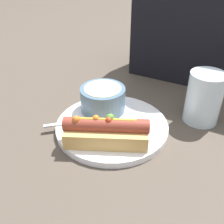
{
  "coord_description": "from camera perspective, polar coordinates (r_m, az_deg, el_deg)",
  "views": [
    {
      "loc": [
        0.22,
        -0.41,
        0.35
      ],
      "look_at": [
        0.0,
        0.0,
        0.04
      ],
      "focal_mm": 42.0,
      "sensor_mm": 36.0,
      "label": 1
    }
  ],
  "objects": [
    {
      "name": "drinking_glass",
      "position": [
        0.61,
        19.39,
        2.93
      ],
      "size": [
        0.08,
        0.08,
        0.12
      ],
      "color": "silver",
      "rests_on": "ground_plane"
    },
    {
      "name": "ground_plane",
      "position": [
        0.58,
        0.0,
        -3.65
      ],
      "size": [
        4.0,
        4.0,
        0.0
      ],
      "primitive_type": "plane",
      "color": "#4C4238"
    },
    {
      "name": "spoon",
      "position": [
        0.58,
        -3.05,
        -1.36
      ],
      "size": [
        0.13,
        0.12,
        0.01
      ],
      "rotation": [
        0.0,
        0.0,
        0.73
      ],
      "color": "#B7B7BC",
      "rests_on": "dinner_plate"
    },
    {
      "name": "hot_dog",
      "position": [
        0.51,
        -1.3,
        -4.31
      ],
      "size": [
        0.17,
        0.12,
        0.06
      ],
      "rotation": [
        0.0,
        0.0,
        0.43
      ],
      "color": "tan",
      "rests_on": "dinner_plate"
    },
    {
      "name": "dinner_plate",
      "position": [
        0.58,
        0.0,
        -3.09
      ],
      "size": [
        0.24,
        0.24,
        0.01
      ],
      "color": "white",
      "rests_on": "ground_plane"
    },
    {
      "name": "soup_bowl",
      "position": [
        0.6,
        -2.0,
        3.04
      ],
      "size": [
        0.1,
        0.1,
        0.06
      ],
      "color": "slate",
      "rests_on": "dinner_plate"
    }
  ]
}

